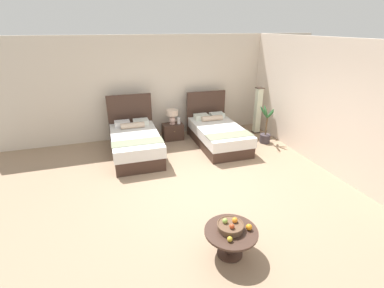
# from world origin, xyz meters

# --- Properties ---
(ground_plane) EXTENTS (9.65, 10.35, 0.02)m
(ground_plane) POSITION_xyz_m (0.00, 0.00, -0.01)
(ground_plane) COLOR #9B7E63
(wall_back) EXTENTS (9.65, 0.12, 2.88)m
(wall_back) POSITION_xyz_m (0.00, 3.38, 1.44)
(wall_back) COLOR beige
(wall_back) RESTS_ON ground
(wall_side_right) EXTENTS (0.12, 5.95, 2.88)m
(wall_side_right) POSITION_xyz_m (3.02, 0.40, 1.44)
(wall_side_right) COLOR beige
(wall_side_right) RESTS_ON ground
(bed_near_window) EXTENTS (1.22, 2.06, 1.38)m
(bed_near_window) POSITION_xyz_m (-1.13, 2.03, 0.34)
(bed_near_window) COLOR #402A21
(bed_near_window) RESTS_ON ground
(bed_near_corner) EXTENTS (1.22, 2.18, 1.30)m
(bed_near_corner) POSITION_xyz_m (1.14, 2.04, 0.32)
(bed_near_corner) COLOR #402A21
(bed_near_corner) RESTS_ON ground
(nightstand) EXTENTS (0.58, 0.42, 0.46)m
(nightstand) POSITION_xyz_m (0.05, 2.82, 0.23)
(nightstand) COLOR #402A21
(nightstand) RESTS_ON ground
(table_lamp) EXTENTS (0.33, 0.33, 0.42)m
(table_lamp) POSITION_xyz_m (0.05, 2.84, 0.74)
(table_lamp) COLOR beige
(table_lamp) RESTS_ON nightstand
(vase) EXTENTS (0.09, 0.09, 0.20)m
(vase) POSITION_xyz_m (0.22, 2.78, 0.56)
(vase) COLOR silver
(vase) RESTS_ON nightstand
(coffee_table) EXTENTS (0.76, 0.76, 0.43)m
(coffee_table) POSITION_xyz_m (-0.27, -1.82, 0.33)
(coffee_table) COLOR #402A21
(coffee_table) RESTS_ON ground
(fruit_bowl) EXTENTS (0.38, 0.38, 0.16)m
(fruit_bowl) POSITION_xyz_m (-0.28, -1.79, 0.49)
(fruit_bowl) COLOR brown
(fruit_bowl) RESTS_ON coffee_table
(loose_apple) EXTENTS (0.07, 0.07, 0.07)m
(loose_apple) POSITION_xyz_m (-0.38, -2.01, 0.47)
(loose_apple) COLOR gold
(loose_apple) RESTS_ON coffee_table
(loose_orange) EXTENTS (0.09, 0.09, 0.09)m
(loose_orange) POSITION_xyz_m (-0.03, -1.88, 0.47)
(loose_orange) COLOR orange
(loose_orange) RESTS_ON coffee_table
(floor_lamp_corner) EXTENTS (0.21, 0.21, 1.41)m
(floor_lamp_corner) POSITION_xyz_m (2.66, 2.56, 0.70)
(floor_lamp_corner) COLOR #3B2C23
(floor_lamp_corner) RESTS_ON ground
(potted_palm) EXTENTS (0.46, 0.54, 1.06)m
(potted_palm) POSITION_xyz_m (2.48, 1.75, 0.31)
(potted_palm) COLOR #3E343A
(potted_palm) RESTS_ON ground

